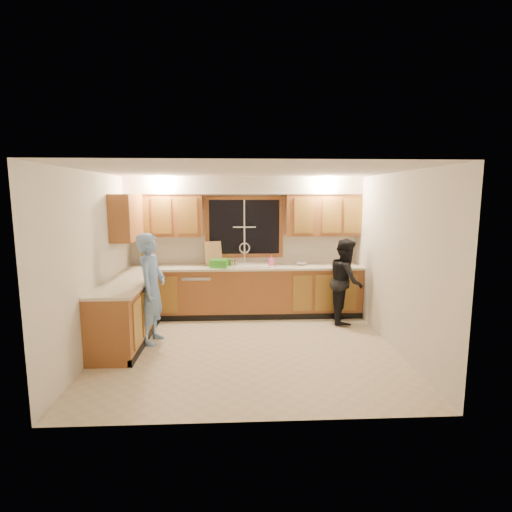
{
  "coord_description": "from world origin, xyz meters",
  "views": [
    {
      "loc": [
        -0.15,
        -5.49,
        2.18
      ],
      "look_at": [
        0.16,
        0.65,
        1.24
      ],
      "focal_mm": 28.0,
      "sensor_mm": 36.0,
      "label": 1
    }
  ],
  "objects_px": {
    "soap_bottle": "(271,260)",
    "bowl": "(301,264)",
    "dishwasher": "(198,294)",
    "dish_crate": "(220,263)",
    "man": "(151,288)",
    "knife_block": "(146,259)",
    "stove": "(115,325)",
    "woman": "(346,281)",
    "sink": "(245,269)"
  },
  "relations": [
    {
      "from": "man",
      "to": "woman",
      "type": "relative_size",
      "value": 1.13
    },
    {
      "from": "dishwasher",
      "to": "knife_block",
      "type": "bearing_deg",
      "value": 170.2
    },
    {
      "from": "stove",
      "to": "soap_bottle",
      "type": "distance_m",
      "value": 3.0
    },
    {
      "from": "bowl",
      "to": "dish_crate",
      "type": "bearing_deg",
      "value": -173.61
    },
    {
      "from": "sink",
      "to": "man",
      "type": "bearing_deg",
      "value": -137.76
    },
    {
      "from": "dish_crate",
      "to": "bowl",
      "type": "distance_m",
      "value": 1.49
    },
    {
      "from": "stove",
      "to": "soap_bottle",
      "type": "relative_size",
      "value": 4.63
    },
    {
      "from": "dish_crate",
      "to": "woman",
      "type": "bearing_deg",
      "value": -9.06
    },
    {
      "from": "dishwasher",
      "to": "stove",
      "type": "bearing_deg",
      "value": -117.69
    },
    {
      "from": "sink",
      "to": "bowl",
      "type": "height_order",
      "value": "sink"
    },
    {
      "from": "dish_crate",
      "to": "man",
      "type": "bearing_deg",
      "value": -129.78
    },
    {
      "from": "dish_crate",
      "to": "soap_bottle",
      "type": "distance_m",
      "value": 0.94
    },
    {
      "from": "knife_block",
      "to": "dish_crate",
      "type": "bearing_deg",
      "value": -43.9
    },
    {
      "from": "man",
      "to": "soap_bottle",
      "type": "bearing_deg",
      "value": -46.33
    },
    {
      "from": "dishwasher",
      "to": "knife_block",
      "type": "distance_m",
      "value": 1.15
    },
    {
      "from": "soap_bottle",
      "to": "bowl",
      "type": "xyz_separation_m",
      "value": [
        0.55,
        0.01,
        -0.07
      ]
    },
    {
      "from": "dishwasher",
      "to": "bowl",
      "type": "xyz_separation_m",
      "value": [
        1.89,
        0.06,
        0.54
      ]
    },
    {
      "from": "dishwasher",
      "to": "bowl",
      "type": "height_order",
      "value": "bowl"
    },
    {
      "from": "man",
      "to": "soap_bottle",
      "type": "xyz_separation_m",
      "value": [
        1.89,
        1.32,
        0.2
      ]
    },
    {
      "from": "sink",
      "to": "knife_block",
      "type": "xyz_separation_m",
      "value": [
        -1.8,
        0.15,
        0.16
      ]
    },
    {
      "from": "knife_block",
      "to": "woman",
      "type": "bearing_deg",
      "value": -42.61
    },
    {
      "from": "man",
      "to": "knife_block",
      "type": "bearing_deg",
      "value": 24.2
    },
    {
      "from": "bowl",
      "to": "man",
      "type": "bearing_deg",
      "value": -151.53
    },
    {
      "from": "man",
      "to": "bowl",
      "type": "bearing_deg",
      "value": -52.71
    },
    {
      "from": "sink",
      "to": "soap_bottle",
      "type": "distance_m",
      "value": 0.51
    },
    {
      "from": "stove",
      "to": "dish_crate",
      "type": "xyz_separation_m",
      "value": [
        1.36,
        1.71,
        0.54
      ]
    },
    {
      "from": "knife_block",
      "to": "soap_bottle",
      "type": "bearing_deg",
      "value": -35.55
    },
    {
      "from": "dishwasher",
      "to": "soap_bottle",
      "type": "distance_m",
      "value": 1.46
    },
    {
      "from": "dishwasher",
      "to": "dish_crate",
      "type": "height_order",
      "value": "dish_crate"
    },
    {
      "from": "dishwasher",
      "to": "stove",
      "type": "xyz_separation_m",
      "value": [
        -0.95,
        -1.81,
        0.04
      ]
    },
    {
      "from": "dishwasher",
      "to": "dish_crate",
      "type": "distance_m",
      "value": 0.72
    },
    {
      "from": "man",
      "to": "dish_crate",
      "type": "bearing_deg",
      "value": -30.96
    },
    {
      "from": "man",
      "to": "knife_block",
      "type": "relative_size",
      "value": 7.5
    },
    {
      "from": "stove",
      "to": "bowl",
      "type": "height_order",
      "value": "bowl"
    },
    {
      "from": "dishwasher",
      "to": "bowl",
      "type": "distance_m",
      "value": 1.96
    },
    {
      "from": "woman",
      "to": "sink",
      "type": "bearing_deg",
      "value": 85.25
    },
    {
      "from": "soap_bottle",
      "to": "stove",
      "type": "bearing_deg",
      "value": -140.78
    },
    {
      "from": "knife_block",
      "to": "stove",
      "type": "bearing_deg",
      "value": -122.73
    },
    {
      "from": "stove",
      "to": "woman",
      "type": "height_order",
      "value": "woman"
    },
    {
      "from": "knife_block",
      "to": "dish_crate",
      "type": "xyz_separation_m",
      "value": [
        1.36,
        -0.27,
        -0.04
      ]
    },
    {
      "from": "sink",
      "to": "stove",
      "type": "xyz_separation_m",
      "value": [
        -1.8,
        -1.82,
        -0.41
      ]
    },
    {
      "from": "stove",
      "to": "sink",
      "type": "bearing_deg",
      "value": 45.39
    },
    {
      "from": "woman",
      "to": "dish_crate",
      "type": "height_order",
      "value": "woman"
    },
    {
      "from": "soap_bottle",
      "to": "sink",
      "type": "bearing_deg",
      "value": -175.52
    },
    {
      "from": "stove",
      "to": "dish_crate",
      "type": "relative_size",
      "value": 2.95
    },
    {
      "from": "knife_block",
      "to": "soap_bottle",
      "type": "distance_m",
      "value": 2.29
    },
    {
      "from": "man",
      "to": "woman",
      "type": "bearing_deg",
      "value": -66.63
    },
    {
      "from": "stove",
      "to": "dish_crate",
      "type": "bearing_deg",
      "value": 51.49
    },
    {
      "from": "man",
      "to": "bowl",
      "type": "distance_m",
      "value": 2.78
    },
    {
      "from": "dish_crate",
      "to": "soap_bottle",
      "type": "xyz_separation_m",
      "value": [
        0.92,
        0.16,
        0.03
      ]
    }
  ]
}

